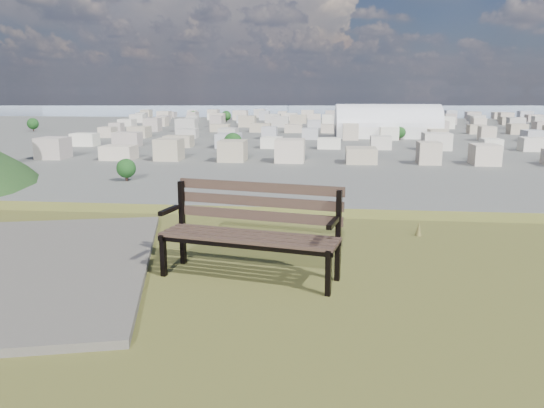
# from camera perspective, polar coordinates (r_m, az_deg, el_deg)

# --- Properties ---
(park_bench) EXTENTS (1.75, 0.88, 0.88)m
(park_bench) POSITION_cam_1_polar(r_m,az_deg,el_deg) (5.03, -2.14, -2.32)
(park_bench) COLOR #4A372A
(park_bench) RESTS_ON hilltop_mesa
(gravel_patch) EXTENTS (3.46, 4.24, 0.07)m
(gravel_patch) POSITION_cam_1_polar(r_m,az_deg,el_deg) (5.86, -25.92, -6.19)
(gravel_patch) COLOR #605B53
(gravel_patch) RESTS_ON hilltop_mesa
(grass_tufts) EXTENTS (12.49, 7.38, 0.28)m
(grass_tufts) POSITION_cam_1_polar(r_m,az_deg,el_deg) (3.61, -13.63, -15.14)
(grass_tufts) COLOR brown
(grass_tufts) RESTS_ON hilltop_mesa
(arena) EXTENTS (61.63, 28.80, 25.46)m
(arena) POSITION_cam_1_polar(r_m,az_deg,el_deg) (322.34, 12.24, 8.08)
(arena) COLOR silver
(arena) RESTS_ON ground
(city_blocks) EXTENTS (395.00, 361.00, 7.00)m
(city_blocks) POSITION_cam_1_polar(r_m,az_deg,el_deg) (398.38, 6.14, 8.63)
(city_blocks) COLOR beige
(city_blocks) RESTS_ON ground
(city_trees) EXTENTS (406.52, 387.20, 9.98)m
(city_trees) POSITION_cam_1_polar(r_m,az_deg,el_deg) (324.19, 1.37, 8.16)
(city_trees) COLOR #301E18
(city_trees) RESTS_ON ground
(bay_water) EXTENTS (2400.00, 700.00, 0.12)m
(bay_water) POSITION_cam_1_polar(r_m,az_deg,el_deg) (903.65, 6.28, 10.28)
(bay_water) COLOR #8B9BB2
(bay_water) RESTS_ON ground
(far_hills) EXTENTS (2050.00, 340.00, 60.00)m
(far_hills) POSITION_cam_1_polar(r_m,az_deg,el_deg) (1407.56, 3.81, 11.96)
(far_hills) COLOR #8595A6
(far_hills) RESTS_ON ground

